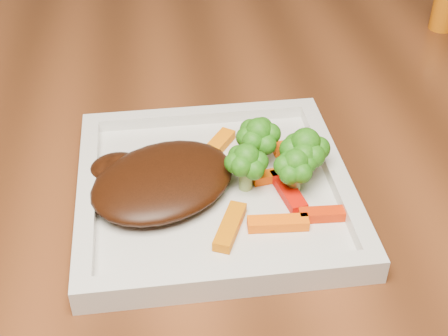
{
  "coord_description": "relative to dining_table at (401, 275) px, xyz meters",
  "views": [
    {
      "loc": [
        -0.57,
        -0.66,
        1.16
      ],
      "look_at": [
        -0.51,
        -0.18,
        0.79
      ],
      "focal_mm": 50.0,
      "sensor_mm": 36.0,
      "label": 1
    }
  ],
  "objects": [
    {
      "name": "carrot_0",
      "position": [
        -0.29,
        -0.26,
        0.39
      ],
      "size": [
        0.06,
        0.02,
        0.01
      ],
      "primitive_type": "cube",
      "rotation": [
        0.0,
        0.0,
        -0.07
      ],
      "color": "#FF5F04",
      "rests_on": "plate"
    },
    {
      "name": "dining_table",
      "position": [
        0.0,
        0.0,
        0.0
      ],
      "size": [
        1.6,
        0.9,
        0.75
      ],
      "primitive_type": null,
      "color": "brown",
      "rests_on": "floor"
    },
    {
      "name": "spice_shaker",
      "position": [
        0.05,
        0.16,
        0.42
      ],
      "size": [
        0.04,
        0.04,
        0.09
      ],
      "primitive_type": "cylinder",
      "rotation": [
        0.0,
        0.0,
        -0.0
      ],
      "color": "#C2610A",
      "rests_on": "dining_table"
    },
    {
      "name": "carrot_5",
      "position": [
        -0.27,
        -0.21,
        0.39
      ],
      "size": [
        0.03,
        0.06,
        0.01
      ],
      "primitive_type": "cube",
      "rotation": [
        0.0,
        0.0,
        -1.39
      ],
      "color": "red",
      "rests_on": "plate"
    },
    {
      "name": "carrot_2",
      "position": [
        -0.33,
        -0.26,
        0.39
      ],
      "size": [
        0.04,
        0.06,
        0.01
      ],
      "primitive_type": "cube",
      "rotation": [
        0.0,
        0.0,
        1.15
      ],
      "color": "#D06703",
      "rests_on": "plate"
    },
    {
      "name": "broccoli_1",
      "position": [
        -0.25,
        -0.19,
        0.42
      ],
      "size": [
        0.06,
        0.06,
        0.06
      ],
      "primitive_type": null,
      "rotation": [
        0.0,
        0.0,
        -0.01
      ],
      "color": "#2F6C12",
      "rests_on": "plate"
    },
    {
      "name": "broccoli_2",
      "position": [
        -0.26,
        -0.21,
        0.42
      ],
      "size": [
        0.06,
        0.06,
        0.06
      ],
      "primitive_type": null,
      "rotation": [
        0.0,
        0.0,
        0.22
      ],
      "color": "#126E12",
      "rests_on": "plate"
    },
    {
      "name": "carrot_4",
      "position": [
        -0.33,
        -0.13,
        0.39
      ],
      "size": [
        0.05,
        0.06,
        0.01
      ],
      "primitive_type": "cube",
      "rotation": [
        0.0,
        0.0,
        0.96
      ],
      "color": "orange",
      "rests_on": "plate"
    },
    {
      "name": "steak",
      "position": [
        -0.39,
        -0.19,
        0.4
      ],
      "size": [
        0.19,
        0.18,
        0.03
      ],
      "primitive_type": "ellipsoid",
      "rotation": [
        0.0,
        0.0,
        0.56
      ],
      "color": "black",
      "rests_on": "plate"
    },
    {
      "name": "broccoli_0",
      "position": [
        -0.29,
        -0.16,
        0.42
      ],
      "size": [
        0.07,
        0.07,
        0.07
      ],
      "primitive_type": null,
      "rotation": [
        0.0,
        0.0,
        0.39
      ],
      "color": "#275C0F",
      "rests_on": "plate"
    },
    {
      "name": "carrot_1",
      "position": [
        -0.24,
        -0.25,
        0.39
      ],
      "size": [
        0.05,
        0.02,
        0.01
      ],
      "primitive_type": "cube",
      "rotation": [
        0.0,
        0.0,
        -0.05
      ],
      "color": "red",
      "rests_on": "plate"
    },
    {
      "name": "plate",
      "position": [
        -0.34,
        -0.19,
        0.38
      ],
      "size": [
        0.27,
        0.27,
        0.01
      ],
      "primitive_type": "cube",
      "color": "silver",
      "rests_on": "dining_table"
    },
    {
      "name": "broccoli_3",
      "position": [
        -0.31,
        -0.2,
        0.42
      ],
      "size": [
        0.06,
        0.06,
        0.06
      ],
      "primitive_type": null,
      "rotation": [
        0.0,
        0.0,
        0.33
      ],
      "color": "#1A6611",
      "rests_on": "plate"
    },
    {
      "name": "carrot_3",
      "position": [
        -0.24,
        -0.14,
        0.39
      ],
      "size": [
        0.06,
        0.02,
        0.01
      ],
      "primitive_type": "cube",
      "rotation": [
        0.0,
        0.0,
        0.1
      ],
      "color": "#F55503",
      "rests_on": "plate"
    },
    {
      "name": "carrot_6",
      "position": [
        -0.27,
        -0.19,
        0.39
      ],
      "size": [
        0.05,
        0.02,
        0.01
      ],
      "primitive_type": "cube",
      "rotation": [
        0.0,
        0.0,
        0.16
      ],
      "color": "#EA5303",
      "rests_on": "plate"
    }
  ]
}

